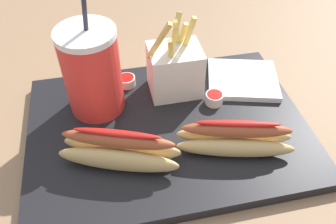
{
  "coord_description": "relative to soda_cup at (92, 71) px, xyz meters",
  "views": [
    {
      "loc": [
        -0.08,
        -0.39,
        0.44
      ],
      "look_at": [
        0.0,
        0.0,
        0.05
      ],
      "focal_mm": 37.38,
      "sensor_mm": 36.0,
      "label": 1
    }
  ],
  "objects": [
    {
      "name": "fries_basket",
      "position": [
        0.14,
        0.01,
        -0.03
      ],
      "size": [
        0.09,
        0.07,
        0.16
      ],
      "color": "white",
      "rests_on": "food_tray"
    },
    {
      "name": "hot_dog_1",
      "position": [
        0.2,
        -0.14,
        -0.05
      ],
      "size": [
        0.18,
        0.09,
        0.06
      ],
      "color": "tan",
      "rests_on": "food_tray"
    },
    {
      "name": "ketchup_cup_1",
      "position": [
        0.06,
        0.05,
        -0.07
      ],
      "size": [
        0.03,
        0.03,
        0.02
      ],
      "color": "white",
      "rests_on": "food_tray"
    },
    {
      "name": "napkin_stack",
      "position": [
        0.27,
        0.01,
        -0.07
      ],
      "size": [
        0.15,
        0.14,
        0.01
      ],
      "primitive_type": "cube",
      "rotation": [
        0.0,
        0.0,
        -0.27
      ],
      "color": "white",
      "rests_on": "food_tray"
    },
    {
      "name": "food_tray",
      "position": [
        0.11,
        -0.07,
        -0.09
      ],
      "size": [
        0.46,
        0.33,
        0.02
      ],
      "primitive_type": "cube",
      "color": "black",
      "rests_on": "ground_plane"
    },
    {
      "name": "ground_plane",
      "position": [
        0.11,
        -0.07,
        -0.11
      ],
      "size": [
        2.4,
        2.4,
        0.02
      ],
      "primitive_type": "cube",
      "color": "#8C6B4C"
    },
    {
      "name": "ketchup_cup_2",
      "position": [
        0.2,
        -0.04,
        -0.06
      ],
      "size": [
        0.03,
        0.03,
        0.02
      ],
      "color": "white",
      "rests_on": "food_tray"
    },
    {
      "name": "soda_cup",
      "position": [
        0.0,
        0.0,
        0.0
      ],
      "size": [
        0.09,
        0.09,
        0.22
      ],
      "color": "red",
      "rests_on": "food_tray"
    },
    {
      "name": "hot_dog_2",
      "position": [
        0.03,
        -0.13,
        -0.05
      ],
      "size": [
        0.18,
        0.11,
        0.07
      ],
      "color": "tan",
      "rests_on": "food_tray"
    }
  ]
}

